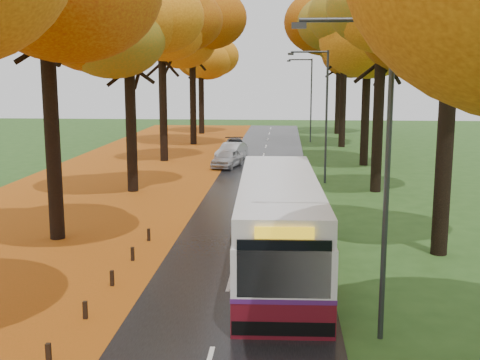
# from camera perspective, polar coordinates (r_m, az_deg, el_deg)

# --- Properties ---
(road) EXTENTS (6.50, 90.00, 0.04)m
(road) POSITION_cam_1_polar(r_m,az_deg,el_deg) (32.37, 1.17, -1.74)
(road) COLOR black
(road) RESTS_ON ground
(centre_line) EXTENTS (0.12, 90.00, 0.01)m
(centre_line) POSITION_cam_1_polar(r_m,az_deg,el_deg) (32.36, 1.17, -1.70)
(centre_line) COLOR silver
(centre_line) RESTS_ON road
(leaf_verge) EXTENTS (12.00, 90.00, 0.02)m
(leaf_verge) POSITION_cam_1_polar(r_m,az_deg,el_deg) (34.05, -14.14, -1.47)
(leaf_verge) COLOR #82450B
(leaf_verge) RESTS_ON ground
(leaf_drift) EXTENTS (0.90, 90.00, 0.01)m
(leaf_drift) POSITION_cam_1_polar(r_m,az_deg,el_deg) (32.66, -4.19, -1.61)
(leaf_drift) COLOR #B34C12
(leaf_drift) RESTS_ON road
(trees_left) EXTENTS (9.20, 74.00, 13.88)m
(trees_left) POSITION_cam_1_polar(r_m,az_deg,el_deg) (34.96, -10.82, 14.65)
(trees_left) COLOR black
(trees_left) RESTS_ON ground
(trees_right) EXTENTS (9.30, 74.20, 13.96)m
(trees_right) POSITION_cam_1_polar(r_m,az_deg,el_deg) (34.12, 13.99, 14.91)
(trees_right) COLOR black
(trees_right) RESTS_ON ground
(streetlamp_near) EXTENTS (2.45, 0.18, 8.00)m
(streetlamp_near) POSITION_cam_1_polar(r_m,az_deg,el_deg) (14.93, 12.90, 2.30)
(streetlamp_near) COLOR #333538
(streetlamp_near) RESTS_ON ground
(streetlamp_mid) EXTENTS (2.45, 0.18, 8.00)m
(streetlamp_mid) POSITION_cam_1_polar(r_m,az_deg,el_deg) (36.75, 7.82, 6.98)
(streetlamp_mid) COLOR #333538
(streetlamp_mid) RESTS_ON ground
(streetlamp_far) EXTENTS (2.45, 0.18, 8.00)m
(streetlamp_far) POSITION_cam_1_polar(r_m,az_deg,el_deg) (58.70, 6.52, 8.16)
(streetlamp_far) COLOR #333538
(streetlamp_far) RESTS_ON ground
(bus) EXTENTS (3.06, 11.79, 3.08)m
(bus) POSITION_cam_1_polar(r_m,az_deg,el_deg) (20.68, 3.68, -3.96)
(bus) COLOR #5B0E18
(bus) RESTS_ON road
(car_white) EXTENTS (2.35, 4.05, 1.30)m
(car_white) POSITION_cam_1_polar(r_m,az_deg,el_deg) (42.80, -1.21, 2.09)
(car_white) COLOR #BABABE
(car_white) RESTS_ON road
(car_silver) EXTENTS (2.34, 4.25, 1.33)m
(car_silver) POSITION_cam_1_polar(r_m,az_deg,el_deg) (46.22, -0.80, 2.71)
(car_silver) COLOR #AEB2B7
(car_silver) RESTS_ON road
(car_dark) EXTENTS (2.36, 4.60, 1.28)m
(car_dark) POSITION_cam_1_polar(r_m,az_deg,el_deg) (49.43, -0.47, 3.17)
(car_dark) COLOR black
(car_dark) RESTS_ON road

